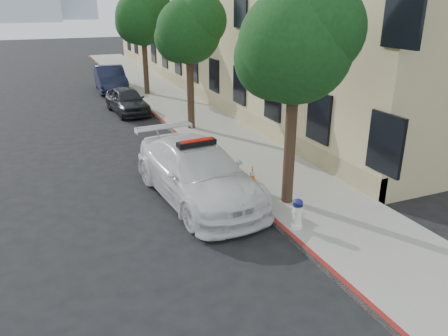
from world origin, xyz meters
name	(u,v)px	position (x,y,z in m)	size (l,w,h in m)	color
ground	(164,195)	(0.00, 0.00, 0.00)	(120.00, 120.00, 0.00)	black
sidewalk	(179,108)	(3.60, 10.00, 0.07)	(3.20, 50.00, 0.15)	gray
curb_strip	(150,111)	(2.06, 10.00, 0.07)	(0.12, 50.00, 0.15)	maroon
building	(238,5)	(9.20, 15.00, 5.00)	(8.00, 36.00, 10.00)	#CAB881
tree_near	(297,45)	(2.93, -2.01, 4.27)	(2.92, 2.82, 5.62)	black
tree_mid	(190,30)	(2.93, 5.99, 4.16)	(2.77, 2.64, 5.43)	black
tree_far	(143,17)	(2.93, 13.99, 4.39)	(3.10, 3.00, 5.81)	black
police_car	(197,172)	(0.83, -0.55, 0.79)	(2.69, 5.62, 1.73)	white
parked_car_mid	(127,100)	(1.01, 10.29, 0.64)	(1.50, 3.73, 1.27)	black
parked_car_far	(110,79)	(1.20, 16.31, 0.76)	(1.61, 4.63, 1.52)	black
fire_hydrant	(297,214)	(2.35, -3.39, 0.52)	(0.32, 0.29, 0.75)	white
traffic_cone	(252,178)	(2.35, -0.96, 0.53)	(0.44, 0.44, 0.77)	black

